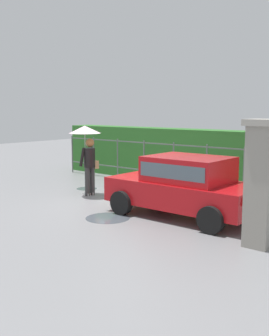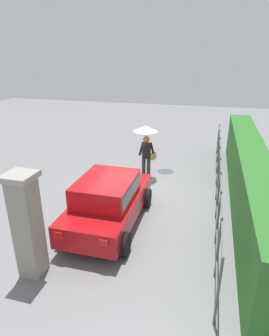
# 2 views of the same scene
# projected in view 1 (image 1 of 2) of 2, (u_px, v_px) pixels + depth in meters

# --- Properties ---
(ground_plane) EXTENTS (40.00, 40.00, 0.00)m
(ground_plane) POSITION_uv_depth(u_px,v_px,m) (128.00, 204.00, 11.53)
(ground_plane) COLOR slate
(car) EXTENTS (3.75, 1.88, 1.48)m
(car) POSITION_uv_depth(u_px,v_px,m) (185.00, 184.00, 10.02)
(car) COLOR #B71116
(car) RESTS_ON ground
(pedestrian) EXTENTS (0.94, 0.94, 2.10)m
(pedestrian) POSITION_uv_depth(u_px,v_px,m) (87.00, 144.00, 12.42)
(pedestrian) COLOR #333333
(pedestrian) RESTS_ON ground
(gate_pillar) EXTENTS (0.60, 0.60, 2.42)m
(gate_pillar) POSITION_uv_depth(u_px,v_px,m) (261.00, 182.00, 7.78)
(gate_pillar) COLOR gray
(gate_pillar) RESTS_ON ground
(fence_section) EXTENTS (10.12, 0.05, 1.50)m
(fence_section) POSITION_uv_depth(u_px,v_px,m) (173.00, 163.00, 13.83)
(fence_section) COLOR #59605B
(fence_section) RESTS_ON ground
(hedge_row) EXTENTS (11.07, 0.90, 1.90)m
(hedge_row) POSITION_uv_depth(u_px,v_px,m) (188.00, 156.00, 14.50)
(hedge_row) COLOR #2D6B28
(hedge_row) RESTS_ON ground
(puddle_near) EXTENTS (1.07, 1.07, 0.00)m
(puddle_near) POSITION_uv_depth(u_px,v_px,m) (108.00, 218.00, 10.01)
(puddle_near) COLOR #4C545B
(puddle_near) RESTS_ON ground
(puddle_far) EXTENTS (0.67, 0.67, 0.00)m
(puddle_far) POSITION_uv_depth(u_px,v_px,m) (87.00, 189.00, 13.66)
(puddle_far) COLOR #4C545B
(puddle_far) RESTS_ON ground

